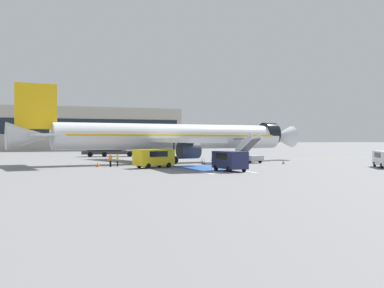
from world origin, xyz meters
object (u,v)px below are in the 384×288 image
at_px(fuel_tanker, 109,148).
at_px(ground_crew_1, 166,157).
at_px(baggage_cart, 208,162).
at_px(terminal_building, 56,129).
at_px(airliner, 171,137).
at_px(boarding_stairs_forward, 248,155).
at_px(service_van_0, 230,159).
at_px(traffic_cone_0, 283,162).
at_px(ground_crew_2, 118,159).
at_px(service_van_2, 154,157).
at_px(ground_crew_0, 110,159).
at_px(traffic_cone_1, 98,165).

xyz_separation_m(fuel_tanker, ground_crew_1, (2.80, -28.81, -0.73)).
xyz_separation_m(baggage_cart, terminal_building, (-15.69, 79.22, 6.07)).
relative_size(airliner, terminal_building, 0.60).
bearing_deg(boarding_stairs_forward, airliner, 157.03).
relative_size(service_van_0, traffic_cone_0, 9.45).
relative_size(ground_crew_1, ground_crew_2, 1.08).
relative_size(service_van_2, traffic_cone_0, 10.82).
height_order(ground_crew_0, traffic_cone_0, ground_crew_0).
relative_size(traffic_cone_1, terminal_building, 0.01).
height_order(airliner, boarding_stairs_forward, airliner).
bearing_deg(baggage_cart, ground_crew_1, -178.76).
relative_size(traffic_cone_0, traffic_cone_1, 0.82).
bearing_deg(service_van_0, boarding_stairs_forward, 50.96).
bearing_deg(traffic_cone_1, boarding_stairs_forward, 7.32).
relative_size(service_van_2, terminal_building, 0.07).
distance_m(boarding_stairs_forward, traffic_cone_1, 22.34).
distance_m(fuel_tanker, traffic_cone_1, 32.27).
height_order(boarding_stairs_forward, ground_crew_2, boarding_stairs_forward).
bearing_deg(traffic_cone_0, airliner, 150.44).
distance_m(fuel_tanker, service_van_0, 44.13).
distance_m(airliner, traffic_cone_1, 13.25).
bearing_deg(baggage_cart, traffic_cone_0, -3.98).
height_order(airliner, fuel_tanker, airliner).
distance_m(ground_crew_1, traffic_cone_1, 9.99).
relative_size(service_van_2, traffic_cone_1, 8.92).
bearing_deg(service_van_2, ground_crew_1, 133.20).
bearing_deg(traffic_cone_1, service_van_0, -45.09).
relative_size(ground_crew_1, traffic_cone_1, 3.00).
distance_m(service_van_2, ground_crew_2, 5.45).
distance_m(fuel_tanker, ground_crew_1, 28.95).
relative_size(airliner, fuel_tanker, 4.08).
height_order(fuel_tanker, terminal_building, terminal_building).
xyz_separation_m(boarding_stairs_forward, ground_crew_2, (-19.66, -2.76, -0.12)).
bearing_deg(ground_crew_1, service_van_2, 172.63).
xyz_separation_m(boarding_stairs_forward, service_van_2, (-16.05, -6.82, 0.29)).
xyz_separation_m(fuel_tanker, service_van_2, (-0.69, -35.49, -0.40)).
bearing_deg(ground_crew_1, ground_crew_0, 128.76).
bearing_deg(ground_crew_0, terminal_building, -23.53).
relative_size(service_van_2, ground_crew_2, 3.21).
distance_m(service_van_0, terminal_building, 93.85).
height_order(service_van_0, traffic_cone_1, service_van_0).
bearing_deg(ground_crew_1, traffic_cone_1, 126.02).
bearing_deg(traffic_cone_1, ground_crew_0, 1.04).
height_order(ground_crew_0, traffic_cone_1, ground_crew_0).
bearing_deg(traffic_cone_0, baggage_cart, 161.31).
distance_m(service_van_2, traffic_cone_0, 19.22).
bearing_deg(ground_crew_0, service_van_0, -164.09).
bearing_deg(baggage_cart, airliner, 145.57).
height_order(service_van_0, ground_crew_1, service_van_0).
xyz_separation_m(airliner, boarding_stairs_forward, (10.76, -2.97, -2.73)).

